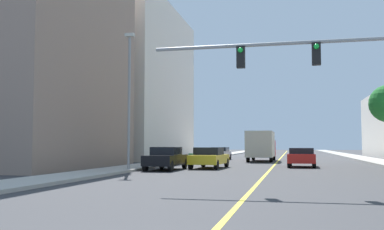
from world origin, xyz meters
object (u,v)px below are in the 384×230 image
at_px(car_silver, 220,153).
at_px(car_green, 204,155).
at_px(car_red, 302,157).
at_px(street_lamp, 129,93).
at_px(delivery_truck, 261,145).
at_px(car_black, 166,158).
at_px(car_yellow, 209,157).
at_px(traffic_signal_mast, 367,66).

bearing_deg(car_silver, car_green, 92.10).
distance_m(car_silver, car_red, 15.48).
bearing_deg(car_green, car_red, 148.07).
xyz_separation_m(street_lamp, car_green, (2.18, 12.47, -4.02)).
bearing_deg(car_green, delivery_truck, -130.60).
relative_size(car_green, car_red, 1.01).
bearing_deg(car_black, street_lamp, 47.32).
bearing_deg(delivery_truck, car_green, -129.18).
height_order(car_black, car_silver, car_black).
distance_m(car_black, car_red, 10.22).
xyz_separation_m(street_lamp, car_silver, (2.18, 20.83, -4.00)).
relative_size(car_green, car_silver, 0.94).
distance_m(car_green, car_yellow, 8.17).
height_order(traffic_signal_mast, street_lamp, street_lamp).
bearing_deg(street_lamp, delivery_truck, 69.53).
height_order(car_silver, delivery_truck, delivery_truck).
bearing_deg(car_black, car_silver, -90.84).
xyz_separation_m(car_black, car_yellow, (2.31, 2.61, -0.02)).
relative_size(car_silver, car_red, 1.08).
distance_m(car_black, delivery_truck, 16.74).
distance_m(traffic_signal_mast, car_silver, 31.15).
distance_m(car_black, car_yellow, 3.48).
height_order(traffic_signal_mast, car_silver, traffic_signal_mast).
bearing_deg(car_red, delivery_truck, 110.75).
xyz_separation_m(street_lamp, delivery_truck, (6.69, 17.91, -3.17)).
relative_size(street_lamp, car_red, 2.04).
bearing_deg(traffic_signal_mast, car_green, 115.89).
relative_size(car_yellow, car_red, 1.12).
bearing_deg(car_yellow, delivery_truck, 81.77).
distance_m(street_lamp, car_black, 4.75).
bearing_deg(street_lamp, car_green, 80.06).
relative_size(street_lamp, car_yellow, 1.82).
xyz_separation_m(street_lamp, car_yellow, (4.10, 4.53, -3.98)).
distance_m(street_lamp, delivery_truck, 19.38).
bearing_deg(car_green, car_silver, -90.97).
relative_size(car_black, car_silver, 1.02).
xyz_separation_m(car_green, delivery_truck, (4.50, 5.44, 0.85)).
relative_size(car_green, car_black, 0.92).
distance_m(traffic_signal_mast, car_yellow, 15.75).
bearing_deg(car_black, car_yellow, -131.15).
bearing_deg(delivery_truck, traffic_signal_mast, -77.53).
bearing_deg(car_green, car_black, 86.85).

